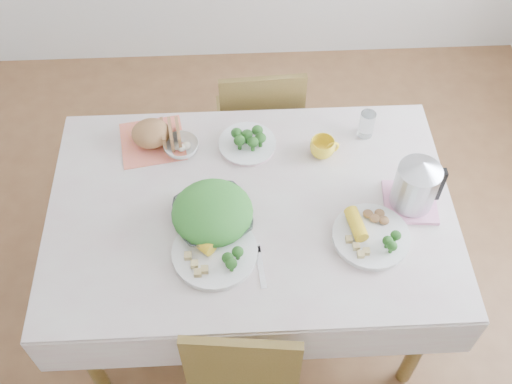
{
  "coord_description": "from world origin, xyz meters",
  "views": [
    {
      "loc": [
        -0.04,
        -1.31,
        2.55
      ],
      "look_at": [
        0.02,
        0.02,
        0.82
      ],
      "focal_mm": 42.0,
      "sensor_mm": 36.0,
      "label": 1
    }
  ],
  "objects_px": {
    "dinner_plate_right": "(371,237)",
    "yellow_mug": "(322,148)",
    "dining_table": "(251,260)",
    "dinner_plate_left": "(215,253)",
    "salad_bowl": "(213,217)",
    "chair_far": "(258,117)",
    "electric_kettle": "(416,183)"
  },
  "relations": [
    {
      "from": "dinner_plate_right",
      "to": "chair_far",
      "type": "bearing_deg",
      "value": 111.09
    },
    {
      "from": "dining_table",
      "to": "yellow_mug",
      "type": "relative_size",
      "value": 14.05
    },
    {
      "from": "dining_table",
      "to": "dinner_plate_left",
      "type": "xyz_separation_m",
      "value": [
        -0.13,
        -0.2,
        0.4
      ]
    },
    {
      "from": "salad_bowl",
      "to": "electric_kettle",
      "type": "height_order",
      "value": "electric_kettle"
    },
    {
      "from": "dining_table",
      "to": "dinner_plate_left",
      "type": "height_order",
      "value": "dinner_plate_left"
    },
    {
      "from": "salad_bowl",
      "to": "dinner_plate_right",
      "type": "height_order",
      "value": "salad_bowl"
    },
    {
      "from": "dining_table",
      "to": "chair_far",
      "type": "height_order",
      "value": "chair_far"
    },
    {
      "from": "yellow_mug",
      "to": "electric_kettle",
      "type": "relative_size",
      "value": 0.45
    },
    {
      "from": "dinner_plate_left",
      "to": "yellow_mug",
      "type": "height_order",
      "value": "yellow_mug"
    },
    {
      "from": "chair_far",
      "to": "salad_bowl",
      "type": "bearing_deg",
      "value": 72.83
    },
    {
      "from": "chair_far",
      "to": "yellow_mug",
      "type": "distance_m",
      "value": 0.65
    },
    {
      "from": "salad_bowl",
      "to": "yellow_mug",
      "type": "bearing_deg",
      "value": 35.69
    },
    {
      "from": "dining_table",
      "to": "salad_bowl",
      "type": "distance_m",
      "value": 0.45
    },
    {
      "from": "chair_far",
      "to": "dinner_plate_left",
      "type": "relative_size",
      "value": 2.89
    },
    {
      "from": "dinner_plate_left",
      "to": "dining_table",
      "type": "bearing_deg",
      "value": 56.71
    },
    {
      "from": "dining_table",
      "to": "dinner_plate_right",
      "type": "height_order",
      "value": "dinner_plate_right"
    },
    {
      "from": "dinner_plate_left",
      "to": "electric_kettle",
      "type": "height_order",
      "value": "electric_kettle"
    },
    {
      "from": "salad_bowl",
      "to": "dinner_plate_right",
      "type": "bearing_deg",
      "value": -9.63
    },
    {
      "from": "dining_table",
      "to": "yellow_mug",
      "type": "height_order",
      "value": "yellow_mug"
    },
    {
      "from": "chair_far",
      "to": "dinner_plate_left",
      "type": "xyz_separation_m",
      "value": [
        -0.2,
        -0.96,
        0.31
      ]
    },
    {
      "from": "yellow_mug",
      "to": "dinner_plate_left",
      "type": "bearing_deg",
      "value": -133.7
    },
    {
      "from": "dinner_plate_right",
      "to": "electric_kettle",
      "type": "bearing_deg",
      "value": 40.7
    },
    {
      "from": "chair_far",
      "to": "dinner_plate_right",
      "type": "height_order",
      "value": "chair_far"
    },
    {
      "from": "dining_table",
      "to": "salad_bowl",
      "type": "bearing_deg",
      "value": -153.83
    },
    {
      "from": "dinner_plate_right",
      "to": "yellow_mug",
      "type": "xyz_separation_m",
      "value": [
        -0.13,
        0.4,
        0.03
      ]
    },
    {
      "from": "dining_table",
      "to": "electric_kettle",
      "type": "bearing_deg",
      "value": -1.6
    },
    {
      "from": "dinner_plate_left",
      "to": "chair_far",
      "type": "bearing_deg",
      "value": 78.24
    },
    {
      "from": "salad_bowl",
      "to": "dinner_plate_left",
      "type": "distance_m",
      "value": 0.14
    },
    {
      "from": "dining_table",
      "to": "yellow_mug",
      "type": "xyz_separation_m",
      "value": [
        0.29,
        0.24,
        0.43
      ]
    },
    {
      "from": "dining_table",
      "to": "dinner_plate_left",
      "type": "distance_m",
      "value": 0.47
    },
    {
      "from": "dinner_plate_right",
      "to": "salad_bowl",
      "type": "bearing_deg",
      "value": 170.37
    },
    {
      "from": "dinner_plate_right",
      "to": "dining_table",
      "type": "bearing_deg",
      "value": 158.73
    }
  ]
}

